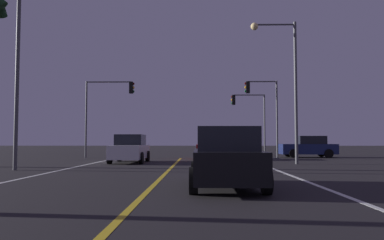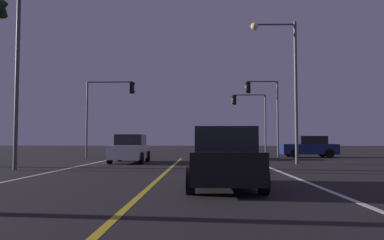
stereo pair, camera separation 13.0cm
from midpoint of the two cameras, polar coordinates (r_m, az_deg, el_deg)
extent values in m
cube|color=silver|center=(11.31, 19.08, -9.69)|extent=(0.16, 35.86, 0.01)
cube|color=gold|center=(10.86, -6.57, -10.12)|extent=(0.16, 35.86, 0.01)
cylinder|color=black|center=(28.85, 0.55, -5.08)|extent=(0.22, 0.68, 0.68)
cylinder|color=black|center=(28.90, 4.13, -5.07)|extent=(0.22, 0.68, 0.68)
cylinder|color=black|center=(26.16, 0.50, -5.28)|extent=(0.22, 0.68, 0.68)
cylinder|color=black|center=(26.20, 4.46, -5.27)|extent=(0.22, 0.68, 0.68)
cube|color=maroon|center=(27.50, 2.41, -4.51)|extent=(1.80, 4.30, 0.80)
cube|color=black|center=(27.25, 2.41, -3.01)|extent=(1.60, 2.10, 0.64)
cube|color=red|center=(25.39, 1.16, -4.40)|extent=(0.24, 0.08, 0.16)
cube|color=red|center=(25.43, 3.88, -4.39)|extent=(0.24, 0.08, 0.16)
cylinder|color=black|center=(30.30, 14.91, -4.88)|extent=(0.68, 0.22, 0.68)
cylinder|color=black|center=(32.05, 14.13, -4.79)|extent=(0.68, 0.22, 0.68)
cylinder|color=black|center=(31.06, 19.77, -4.76)|extent=(0.68, 0.22, 0.68)
cylinder|color=black|center=(32.77, 18.75, -4.68)|extent=(0.68, 0.22, 0.68)
cube|color=navy|center=(31.51, 16.90, -4.20)|extent=(4.30, 1.80, 0.80)
cube|color=black|center=(31.57, 17.31, -2.88)|extent=(2.10, 1.60, 0.64)
cube|color=red|center=(31.58, 20.87, -3.95)|extent=(0.08, 0.24, 0.16)
cube|color=red|center=(32.71, 20.15, -3.92)|extent=(0.08, 0.24, 0.16)
cylinder|color=black|center=(21.80, -7.82, -5.69)|extent=(0.22, 0.68, 0.68)
cylinder|color=black|center=(22.15, -12.45, -5.61)|extent=(0.22, 0.68, 0.68)
cylinder|color=black|center=(24.47, -6.85, -5.41)|extent=(0.22, 0.68, 0.68)
cylinder|color=black|center=(24.78, -10.99, -5.35)|extent=(0.22, 0.68, 0.68)
cube|color=silver|center=(23.27, -9.50, -4.72)|extent=(1.80, 4.30, 0.80)
cube|color=black|center=(23.51, -9.38, -2.95)|extent=(1.60, 2.10, 0.64)
cube|color=red|center=(25.24, -7.29, -4.39)|extent=(0.24, 0.08, 0.16)
cube|color=red|center=(25.44, -9.97, -4.35)|extent=(0.24, 0.08, 0.16)
cylinder|color=black|center=(12.17, 0.10, -7.79)|extent=(0.22, 0.68, 0.68)
cylinder|color=black|center=(12.28, 8.61, -7.72)|extent=(0.22, 0.68, 0.68)
cylinder|color=black|center=(9.49, -0.16, -9.12)|extent=(0.22, 0.68, 0.68)
cylinder|color=black|center=(9.62, 10.76, -8.98)|extent=(0.22, 0.68, 0.68)
cube|color=black|center=(10.83, 4.79, -6.67)|extent=(1.80, 4.30, 0.80)
cube|color=black|center=(10.56, 4.86, -2.85)|extent=(1.60, 2.10, 0.64)
cube|color=red|center=(8.70, 1.73, -6.89)|extent=(0.24, 0.08, 0.16)
cube|color=red|center=(8.80, 9.63, -6.80)|extent=(0.24, 0.08, 0.16)
cylinder|color=#4C4C51|center=(29.76, 12.54, 0.11)|extent=(0.14, 0.14, 5.94)
cylinder|color=#4C4C51|center=(29.87, 10.38, 5.71)|extent=(2.21, 0.10, 0.10)
cube|color=black|center=(29.64, 8.27, 4.88)|extent=(0.28, 0.36, 0.90)
sphere|color=#3A0605|center=(29.66, 7.96, 5.46)|extent=(0.20, 0.20, 0.20)
sphere|color=orange|center=(29.62, 7.96, 4.88)|extent=(0.20, 0.20, 0.20)
sphere|color=#063816|center=(29.58, 7.96, 4.31)|extent=(0.20, 0.20, 0.20)
cylinder|color=#4C4C51|center=(30.45, -15.75, 0.09)|extent=(0.14, 0.14, 5.94)
cylinder|color=#4C4C51|center=(30.30, -12.50, 5.61)|extent=(3.48, 0.10, 0.10)
cube|color=black|center=(29.88, -9.25, 4.83)|extent=(0.28, 0.36, 0.90)
sphere|color=#3A0605|center=(29.89, -8.94, 5.40)|extent=(0.20, 0.20, 0.20)
sphere|color=orange|center=(29.85, -8.95, 4.83)|extent=(0.20, 0.20, 0.20)
sphere|color=#063816|center=(29.81, -8.95, 4.26)|extent=(0.20, 0.20, 0.20)
cylinder|color=#4C4C51|center=(35.15, 10.75, -0.70)|extent=(0.14, 0.14, 5.56)
cylinder|color=#4C4C51|center=(35.16, 8.45, 3.74)|extent=(2.80, 0.10, 0.10)
cube|color=black|center=(34.96, 6.18, 3.02)|extent=(0.28, 0.36, 0.90)
sphere|color=#3A0605|center=(34.98, 5.92, 3.51)|extent=(0.20, 0.20, 0.20)
sphere|color=orange|center=(34.94, 5.92, 3.02)|extent=(0.20, 0.20, 0.20)
sphere|color=#063816|center=(34.91, 5.92, 2.54)|extent=(0.20, 0.20, 0.20)
cylinder|color=#4C4C51|center=(19.16, -24.96, 6.42)|extent=(0.18, 0.18, 8.82)
cylinder|color=#4C4C51|center=(22.57, 15.18, 4.05)|extent=(0.18, 0.18, 8.20)
cylinder|color=#4C4C51|center=(23.13, 12.15, 13.85)|extent=(2.33, 0.10, 0.10)
sphere|color=#F9D88C|center=(22.91, 9.20, 13.72)|extent=(0.44, 0.44, 0.44)
camera|label=1|loc=(0.07, -89.01, -0.05)|focal=35.47mm
camera|label=2|loc=(0.07, 90.99, 0.05)|focal=35.47mm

